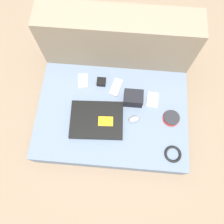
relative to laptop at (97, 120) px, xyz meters
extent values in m
plane|color=#7A6651|center=(0.09, 0.06, -0.17)|extent=(8.00, 8.00, 0.00)
cube|color=slate|center=(0.09, 0.06, -0.09)|extent=(0.96, 0.66, 0.15)
cube|color=#7F705B|center=(0.09, 0.49, 0.09)|extent=(0.96, 0.20, 0.52)
cube|color=black|center=(0.00, 0.00, 0.00)|extent=(0.34, 0.26, 0.03)
cube|color=orange|center=(0.06, -0.01, 0.02)|extent=(0.09, 0.06, 0.00)
ellipsoid|color=gray|center=(0.23, 0.02, 0.00)|extent=(0.08, 0.06, 0.04)
cylinder|color=red|center=(0.46, 0.05, 0.00)|extent=(0.10, 0.10, 0.02)
cylinder|color=#232328|center=(0.46, 0.05, 0.01)|extent=(0.10, 0.10, 0.01)
cube|color=#99999E|center=(0.10, 0.24, -0.01)|extent=(0.09, 0.13, 0.01)
cube|color=#B7B7BC|center=(0.34, 0.17, -0.01)|extent=(0.08, 0.11, 0.01)
cube|color=#B7B7BC|center=(-0.12, 0.27, -0.01)|extent=(0.07, 0.11, 0.01)
cube|color=black|center=(0.22, 0.15, 0.03)|extent=(0.12, 0.09, 0.08)
cube|color=black|center=(0.00, 0.26, 0.00)|extent=(0.06, 0.05, 0.04)
torus|color=black|center=(0.47, -0.17, -0.01)|extent=(0.10, 0.10, 0.02)
camera|label=1|loc=(0.13, -0.39, 1.29)|focal=35.00mm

